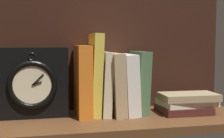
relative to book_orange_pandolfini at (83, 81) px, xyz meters
The scene contains 10 objects.
ground_plane 15.49cm from the book_orange_pandolfini, 30.24° to the right, with size 82.93×29.21×2.50cm, color brown.
back_panel 15.72cm from the book_orange_pandolfini, 47.10° to the left, with size 82.93×1.20×40.85cm, color black.
book_orange_pandolfini is the anchor object (origin of this frame).
book_yellow_seinlanguage 4.16cm from the book_orange_pandolfini, ahead, with size 2.82×12.87×25.15cm, color gold.
book_cream_twain 6.83cm from the book_orange_pandolfini, ahead, with size 2.60×14.15×19.53cm, color beige.
book_tan_shortstories 10.17cm from the book_orange_pandolfini, ahead, with size 3.48×16.97×19.09cm, color tan.
book_white_catcher 14.17cm from the book_orange_pandolfini, ahead, with size 3.94×16.01×18.71cm, color silver.
book_green_romantic 18.16cm from the book_orange_pandolfini, ahead, with size 3.52×12.92×19.64cm, color #476B44.
framed_clock 15.03cm from the book_orange_pandolfini, behind, with size 20.97×6.16×20.97cm.
book_stack_side 33.67cm from the book_orange_pandolfini, ahead, with size 17.95×13.28×6.40cm.
Camera 1 is at (-20.39, -89.73, 22.24)cm, focal length 49.93 mm.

